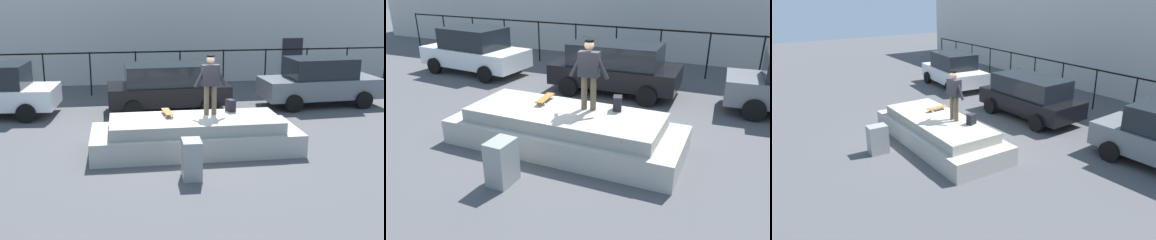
% 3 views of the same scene
% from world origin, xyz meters
% --- Properties ---
extents(ground_plane, '(60.00, 60.00, 0.00)m').
position_xyz_m(ground_plane, '(0.00, 0.00, 0.00)').
color(ground_plane, '#4C4C4F').
extents(concrete_ledge, '(5.60, 2.16, 0.91)m').
position_xyz_m(concrete_ledge, '(0.38, -0.49, 0.42)').
color(concrete_ledge, '#ADA89E').
rests_on(concrete_ledge, ground_plane).
extents(skateboarder, '(0.95, 0.29, 1.65)m').
position_xyz_m(skateboarder, '(0.85, -0.15, 1.87)').
color(skateboarder, brown).
rests_on(skateboarder, concrete_ledge).
extents(skateboard, '(0.28, 0.80, 0.12)m').
position_xyz_m(skateboard, '(-0.34, -0.11, 1.01)').
color(skateboard, brown).
rests_on(skateboard, concrete_ledge).
extents(backpack, '(0.27, 0.33, 0.34)m').
position_xyz_m(backpack, '(1.48, 0.09, 1.08)').
color(backpack, black).
rests_on(backpack, concrete_ledge).
extents(car_white_sedan_near, '(4.50, 2.42, 1.82)m').
position_xyz_m(car_white_sedan_near, '(-5.96, 4.17, 0.91)').
color(car_white_sedan_near, white).
rests_on(car_white_sedan_near, ground_plane).
extents(car_black_hatchback_mid, '(4.33, 2.24, 1.71)m').
position_xyz_m(car_black_hatchback_mid, '(0.10, 3.98, 0.91)').
color(car_black_hatchback_mid, black).
rests_on(car_black_hatchback_mid, ground_plane).
extents(utility_box, '(0.45, 0.61, 0.93)m').
position_xyz_m(utility_box, '(-0.02, -2.50, 0.46)').
color(utility_box, gray).
rests_on(utility_box, ground_plane).
extents(fence_row, '(24.06, 0.06, 1.80)m').
position_xyz_m(fence_row, '(0.00, 7.04, 1.23)').
color(fence_row, black).
rests_on(fence_row, ground_plane).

